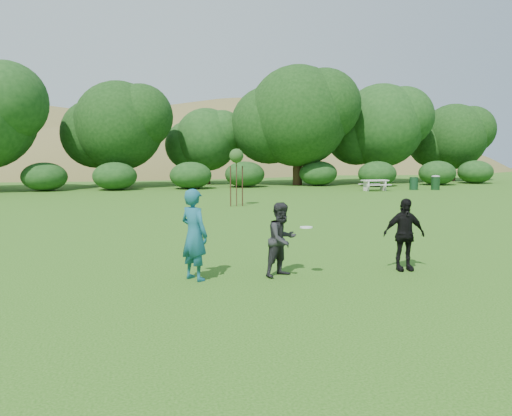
% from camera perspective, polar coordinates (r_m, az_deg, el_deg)
% --- Properties ---
extents(ground, '(120.00, 120.00, 0.00)m').
position_cam_1_polar(ground, '(11.48, 3.80, -7.09)').
color(ground, '#19470C').
rests_on(ground, ground).
extents(player_teal, '(0.78, 0.84, 1.92)m').
position_cam_1_polar(player_teal, '(10.50, -7.08, -3.04)').
color(player_teal, '#165366').
rests_on(player_teal, ground).
extents(player_grey, '(0.97, 0.90, 1.61)m').
position_cam_1_polar(player_grey, '(10.77, 2.99, -3.61)').
color(player_grey, black).
rests_on(player_grey, ground).
extents(player_black, '(1.01, 0.52, 1.65)m').
position_cam_1_polar(player_black, '(11.78, 16.56, -2.91)').
color(player_black, black).
rests_on(player_black, ground).
extents(trash_can_near, '(0.60, 0.60, 0.90)m').
position_cam_1_polar(trash_can_near, '(37.39, 17.59, 2.69)').
color(trash_can_near, '#153920').
rests_on(trash_can_near, ground).
extents(frisbee, '(0.27, 0.27, 0.03)m').
position_cam_1_polar(frisbee, '(10.64, 5.77, -2.21)').
color(frisbee, white).
rests_on(frisbee, ground).
extents(sapling, '(0.70, 0.70, 2.85)m').
position_cam_1_polar(sapling, '(24.68, -2.26, 5.80)').
color(sapling, '#3D2218').
rests_on(sapling, ground).
extents(picnic_table, '(1.80, 1.48, 0.76)m').
position_cam_1_polar(picnic_table, '(35.73, 13.43, 2.76)').
color(picnic_table, beige).
rests_on(picnic_table, ground).
extents(trash_can_lidded, '(0.60, 0.60, 1.05)m').
position_cam_1_polar(trash_can_lidded, '(37.87, 19.82, 2.79)').
color(trash_can_lidded, '#133418').
rests_on(trash_can_lidded, ground).
extents(hillside, '(150.00, 72.00, 52.00)m').
position_cam_1_polar(hillside, '(80.44, -12.24, -4.25)').
color(hillside, olive).
rests_on(hillside, ground).
extents(tree_row, '(53.92, 10.38, 9.62)m').
position_cam_1_polar(tree_row, '(39.91, -4.87, 9.53)').
color(tree_row, '#3A2616').
rests_on(tree_row, ground).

